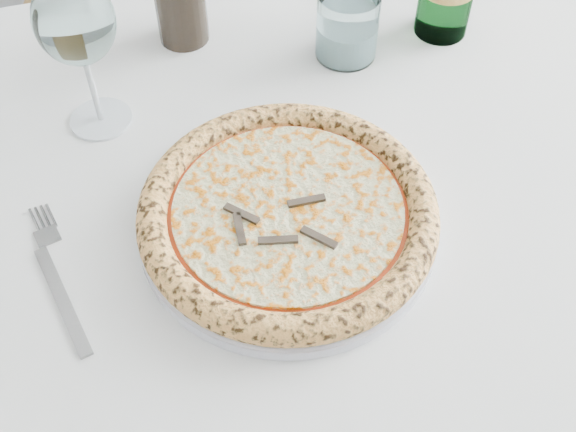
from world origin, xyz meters
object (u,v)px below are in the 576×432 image
at_px(plate, 288,223).
at_px(tumbler, 347,29).
at_px(wine_glass, 75,24).
at_px(dining_table, 258,217).
at_px(pizza, 288,212).

relative_size(plate, tumbler, 3.52).
distance_m(plate, wine_glass, 0.31).
bearing_deg(dining_table, wine_glass, 137.51).
xyz_separation_m(plate, tumbler, (0.18, 0.24, 0.03)).
height_order(plate, pizza, pizza).
height_order(wine_glass, tumbler, wine_glass).
height_order(dining_table, pizza, pizza).
distance_m(plate, pizza, 0.02).
relative_size(pizza, tumbler, 3.51).
relative_size(pizza, wine_glass, 1.61).
bearing_deg(wine_glass, plate, -57.81).
relative_size(plate, pizza, 1.00).
relative_size(dining_table, tumbler, 15.58).
height_order(pizza, wine_glass, wine_glass).
xyz_separation_m(wine_glass, tumbler, (0.33, 0.01, -0.10)).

